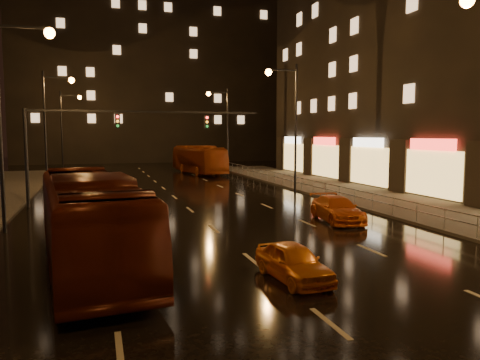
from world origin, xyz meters
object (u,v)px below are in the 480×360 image
at_px(bus_curb, 199,160).
at_px(taxi_near, 293,262).
at_px(bus_red, 89,220).
at_px(taxi_far, 337,209).

height_order(bus_curb, taxi_near, bus_curb).
distance_m(bus_curb, taxi_near, 40.78).
bearing_deg(bus_red, bus_curb, 65.77).
bearing_deg(taxi_near, bus_red, 145.49).
height_order(taxi_near, taxi_far, taxi_far).
bearing_deg(taxi_far, bus_red, -151.27).
xyz_separation_m(bus_red, bus_curb, (11.67, 36.85, 0.00)).
distance_m(bus_red, taxi_near, 7.19).
distance_m(bus_red, bus_curb, 38.65).
xyz_separation_m(bus_curb, taxi_near, (-5.50, -40.39, -1.05)).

